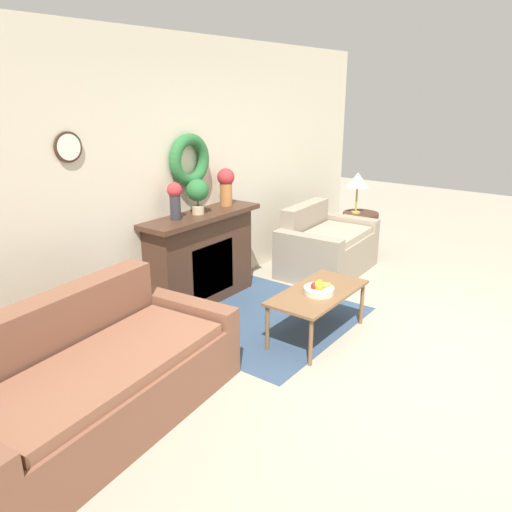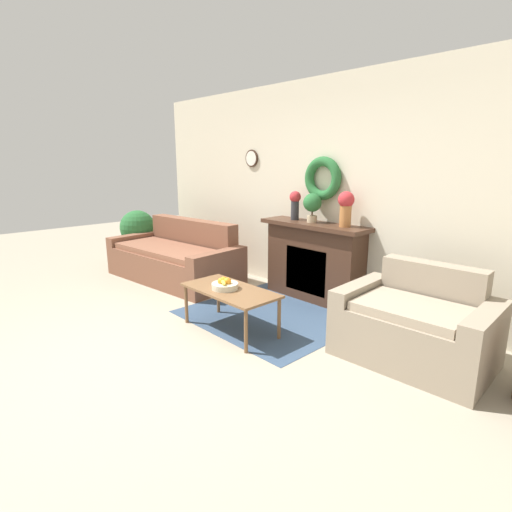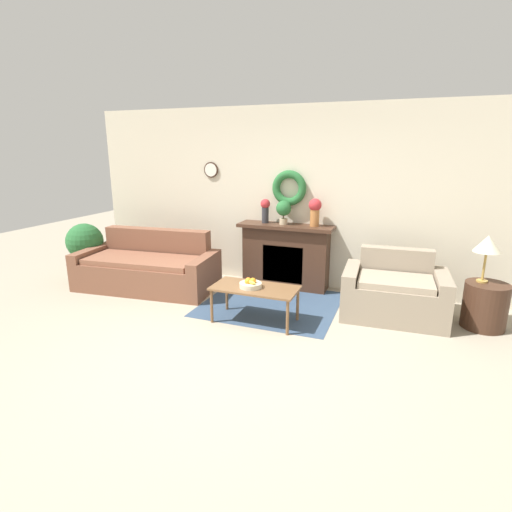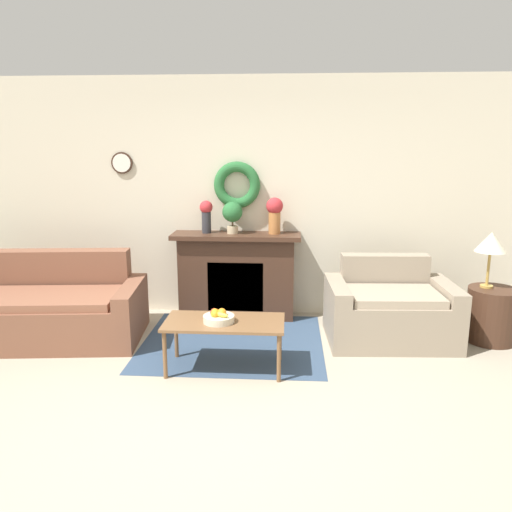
{
  "view_description": "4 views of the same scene",
  "coord_description": "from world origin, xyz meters",
  "px_view_note": "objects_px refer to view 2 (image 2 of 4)",
  "views": [
    {
      "loc": [
        -3.7,
        -1.09,
        2.19
      ],
      "look_at": [
        -0.12,
        1.57,
        0.69
      ],
      "focal_mm": 35.0,
      "sensor_mm": 36.0,
      "label": 1
    },
    {
      "loc": [
        2.97,
        -1.51,
        1.73
      ],
      "look_at": [
        -0.17,
        1.45,
        0.69
      ],
      "focal_mm": 28.0,
      "sensor_mm": 36.0,
      "label": 2
    },
    {
      "loc": [
        1.64,
        -3.33,
        2.07
      ],
      "look_at": [
        -0.15,
        1.33,
        0.73
      ],
      "focal_mm": 28.0,
      "sensor_mm": 36.0,
      "label": 3
    },
    {
      "loc": [
        0.52,
        -3.15,
        1.96
      ],
      "look_at": [
        0.22,
        1.55,
        0.9
      ],
      "focal_mm": 35.0,
      "sensor_mm": 36.0,
      "label": 4
    }
  ],
  "objects_px": {
    "fireplace": "(314,261)",
    "potted_plant_on_mantel": "(312,204)",
    "potted_plant_floor_by_couch": "(138,230)",
    "vase_on_mantel_right": "(346,206)",
    "couch_left": "(176,259)",
    "coffee_table": "(230,293)",
    "vase_on_mantel_left": "(295,203)",
    "loveseat_right": "(416,326)",
    "fruit_bowl": "(225,284)"
  },
  "relations": [
    {
      "from": "coffee_table",
      "to": "vase_on_mantel_left",
      "type": "relative_size",
      "value": 2.87
    },
    {
      "from": "potted_plant_floor_by_couch",
      "to": "couch_left",
      "type": "bearing_deg",
      "value": -2.45
    },
    {
      "from": "fireplace",
      "to": "coffee_table",
      "type": "height_order",
      "value": "fireplace"
    },
    {
      "from": "fireplace",
      "to": "loveseat_right",
      "type": "distance_m",
      "value": 1.74
    },
    {
      "from": "vase_on_mantel_right",
      "to": "couch_left",
      "type": "bearing_deg",
      "value": -161.7
    },
    {
      "from": "vase_on_mantel_right",
      "to": "potted_plant_floor_by_couch",
      "type": "xyz_separation_m",
      "value": [
        -3.64,
        -0.73,
        -0.64
      ]
    },
    {
      "from": "vase_on_mantel_right",
      "to": "potted_plant_floor_by_couch",
      "type": "bearing_deg",
      "value": -168.58
    },
    {
      "from": "couch_left",
      "to": "loveseat_right",
      "type": "height_order",
      "value": "couch_left"
    },
    {
      "from": "couch_left",
      "to": "potted_plant_on_mantel",
      "type": "distance_m",
      "value": 2.25
    },
    {
      "from": "vase_on_mantel_right",
      "to": "coffee_table",
      "type": "bearing_deg",
      "value": -105.74
    },
    {
      "from": "couch_left",
      "to": "fruit_bowl",
      "type": "relative_size",
      "value": 7.94
    },
    {
      "from": "vase_on_mantel_left",
      "to": "potted_plant_on_mantel",
      "type": "bearing_deg",
      "value": -3.86
    },
    {
      "from": "couch_left",
      "to": "fruit_bowl",
      "type": "height_order",
      "value": "couch_left"
    },
    {
      "from": "fireplace",
      "to": "potted_plant_on_mantel",
      "type": "bearing_deg",
      "value": -160.5
    },
    {
      "from": "loveseat_right",
      "to": "potted_plant_on_mantel",
      "type": "bearing_deg",
      "value": 157.88
    },
    {
      "from": "potted_plant_on_mantel",
      "to": "vase_on_mantel_right",
      "type": "bearing_deg",
      "value": 2.45
    },
    {
      "from": "coffee_table",
      "to": "vase_on_mantel_right",
      "type": "xyz_separation_m",
      "value": [
        0.39,
        1.39,
        0.81
      ]
    },
    {
      "from": "coffee_table",
      "to": "vase_on_mantel_right",
      "type": "height_order",
      "value": "vase_on_mantel_right"
    },
    {
      "from": "coffee_table",
      "to": "fruit_bowl",
      "type": "distance_m",
      "value": 0.11
    },
    {
      "from": "potted_plant_floor_by_couch",
      "to": "fireplace",
      "type": "bearing_deg",
      "value": 12.8
    },
    {
      "from": "potted_plant_on_mantel",
      "to": "coffee_table",
      "type": "bearing_deg",
      "value": -86.9
    },
    {
      "from": "loveseat_right",
      "to": "coffee_table",
      "type": "relative_size",
      "value": 1.23
    },
    {
      "from": "coffee_table",
      "to": "vase_on_mantel_left",
      "type": "height_order",
      "value": "vase_on_mantel_left"
    },
    {
      "from": "vase_on_mantel_left",
      "to": "loveseat_right",
      "type": "bearing_deg",
      "value": -17.09
    },
    {
      "from": "loveseat_right",
      "to": "potted_plant_on_mantel",
      "type": "relative_size",
      "value": 3.62
    },
    {
      "from": "fireplace",
      "to": "potted_plant_on_mantel",
      "type": "height_order",
      "value": "potted_plant_on_mantel"
    },
    {
      "from": "loveseat_right",
      "to": "coffee_table",
      "type": "distance_m",
      "value": 1.78
    },
    {
      "from": "fireplace",
      "to": "potted_plant_floor_by_couch",
      "type": "height_order",
      "value": "fireplace"
    },
    {
      "from": "coffee_table",
      "to": "vase_on_mantel_left",
      "type": "distance_m",
      "value": 1.64
    },
    {
      "from": "vase_on_mantel_right",
      "to": "potted_plant_on_mantel",
      "type": "xyz_separation_m",
      "value": [
        -0.47,
        -0.02,
        -0.01
      ]
    },
    {
      "from": "fireplace",
      "to": "couch_left",
      "type": "distance_m",
      "value": 2.12
    },
    {
      "from": "vase_on_mantel_left",
      "to": "potted_plant_floor_by_couch",
      "type": "height_order",
      "value": "vase_on_mantel_left"
    },
    {
      "from": "couch_left",
      "to": "fruit_bowl",
      "type": "distance_m",
      "value": 2.05
    },
    {
      "from": "potted_plant_floor_by_couch",
      "to": "coffee_table",
      "type": "bearing_deg",
      "value": -11.49
    },
    {
      "from": "fruit_bowl",
      "to": "vase_on_mantel_left",
      "type": "distance_m",
      "value": 1.62
    },
    {
      "from": "couch_left",
      "to": "potted_plant_on_mantel",
      "type": "height_order",
      "value": "potted_plant_on_mantel"
    },
    {
      "from": "fireplace",
      "to": "coffee_table",
      "type": "xyz_separation_m",
      "value": [
        0.03,
        -1.39,
        -0.09
      ]
    },
    {
      "from": "vase_on_mantel_left",
      "to": "potted_plant_floor_by_couch",
      "type": "relative_size",
      "value": 0.4
    },
    {
      "from": "loveseat_right",
      "to": "potted_plant_floor_by_couch",
      "type": "bearing_deg",
      "value": 178.77
    },
    {
      "from": "couch_left",
      "to": "loveseat_right",
      "type": "distance_m",
      "value": 3.58
    },
    {
      "from": "fruit_bowl",
      "to": "potted_plant_on_mantel",
      "type": "height_order",
      "value": "potted_plant_on_mantel"
    },
    {
      "from": "couch_left",
      "to": "coffee_table",
      "type": "xyz_separation_m",
      "value": [
        1.99,
        -0.61,
        0.1
      ]
    },
    {
      "from": "coffee_table",
      "to": "potted_plant_on_mantel",
      "type": "relative_size",
      "value": 2.93
    },
    {
      "from": "coffee_table",
      "to": "potted_plant_floor_by_couch",
      "type": "relative_size",
      "value": 1.16
    },
    {
      "from": "loveseat_right",
      "to": "fireplace",
      "type": "bearing_deg",
      "value": 156.99
    },
    {
      "from": "fruit_bowl",
      "to": "vase_on_mantel_right",
      "type": "relative_size",
      "value": 0.67
    },
    {
      "from": "couch_left",
      "to": "vase_on_mantel_left",
      "type": "xyz_separation_m",
      "value": [
        1.62,
        0.79,
        0.89
      ]
    },
    {
      "from": "vase_on_mantel_left",
      "to": "potted_plant_floor_by_couch",
      "type": "xyz_separation_m",
      "value": [
        -2.87,
        -0.73,
        -0.62
      ]
    },
    {
      "from": "potted_plant_floor_by_couch",
      "to": "vase_on_mantel_right",
      "type": "bearing_deg",
      "value": 11.42
    },
    {
      "from": "couch_left",
      "to": "potted_plant_floor_by_couch",
      "type": "bearing_deg",
      "value": 171.9
    }
  ]
}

